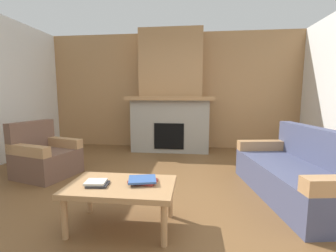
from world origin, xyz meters
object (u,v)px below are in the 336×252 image
(armchair, at_px, (45,157))
(coffee_table, at_px, (121,189))
(fireplace, at_px, (171,99))
(couch, at_px, (299,174))

(armchair, bearing_deg, coffee_table, -37.69)
(fireplace, distance_m, couch, 3.11)
(couch, bearing_deg, coffee_table, -155.41)
(coffee_table, bearing_deg, armchair, 142.31)
(couch, bearing_deg, armchair, 174.14)
(fireplace, relative_size, coffee_table, 2.70)
(armchair, relative_size, coffee_table, 0.94)
(couch, relative_size, coffee_table, 1.91)
(fireplace, height_order, couch, fireplace)
(fireplace, relative_size, armchair, 2.88)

